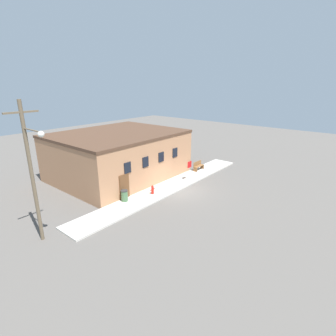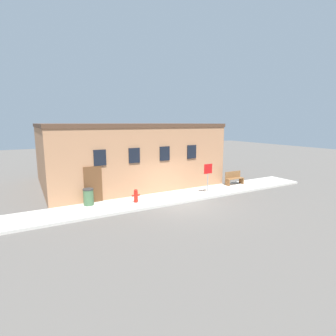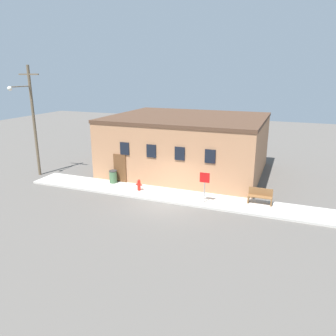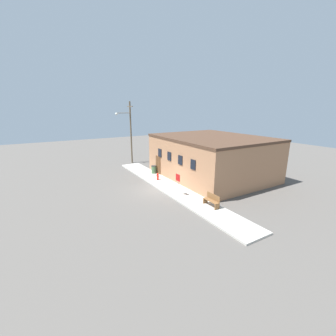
{
  "view_description": "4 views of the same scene",
  "coord_description": "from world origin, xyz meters",
  "px_view_note": "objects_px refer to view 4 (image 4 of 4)",
  "views": [
    {
      "loc": [
        -17.41,
        -12.97,
        9.21
      ],
      "look_at": [
        -0.27,
        1.18,
        1.93
      ],
      "focal_mm": 28.0,
      "sensor_mm": 36.0,
      "label": 1
    },
    {
      "loc": [
        -7.76,
        -12.26,
        4.6
      ],
      "look_at": [
        -0.27,
        1.18,
        1.93
      ],
      "focal_mm": 28.0,
      "sensor_mm": 36.0,
      "label": 2
    },
    {
      "loc": [
        7.03,
        -17.67,
        7.83
      ],
      "look_at": [
        -0.27,
        1.18,
        1.93
      ],
      "focal_mm": 35.0,
      "sensor_mm": 36.0,
      "label": 3
    },
    {
      "loc": [
        17.73,
        -9.43,
        7.57
      ],
      "look_at": [
        -0.27,
        1.18,
        1.93
      ],
      "focal_mm": 24.0,
      "sensor_mm": 36.0,
      "label": 4
    }
  ],
  "objects_px": {
    "trash_bin": "(154,169)",
    "fire_hydrant": "(158,176)",
    "stop_sign": "(178,181)",
    "bench": "(212,200)",
    "utility_pole": "(130,130)"
  },
  "relations": [
    {
      "from": "utility_pole",
      "to": "stop_sign",
      "type": "bearing_deg",
      "value": -4.5
    },
    {
      "from": "fire_hydrant",
      "to": "utility_pole",
      "type": "bearing_deg",
      "value": 176.32
    },
    {
      "from": "bench",
      "to": "trash_bin",
      "type": "xyz_separation_m",
      "value": [
        -10.37,
        0.23,
        0.0
      ]
    },
    {
      "from": "fire_hydrant",
      "to": "utility_pole",
      "type": "distance_m",
      "value": 10.05
    },
    {
      "from": "trash_bin",
      "to": "fire_hydrant",
      "type": "bearing_deg",
      "value": -17.78
    },
    {
      "from": "bench",
      "to": "trash_bin",
      "type": "distance_m",
      "value": 10.38
    },
    {
      "from": "bench",
      "to": "utility_pole",
      "type": "distance_m",
      "value": 17.55
    },
    {
      "from": "stop_sign",
      "to": "utility_pole",
      "type": "bearing_deg",
      "value": 175.5
    },
    {
      "from": "stop_sign",
      "to": "trash_bin",
      "type": "height_order",
      "value": "stop_sign"
    },
    {
      "from": "fire_hydrant",
      "to": "bench",
      "type": "height_order",
      "value": "bench"
    },
    {
      "from": "stop_sign",
      "to": "trash_bin",
      "type": "xyz_separation_m",
      "value": [
        -7.15,
        1.29,
        -0.87
      ]
    },
    {
      "from": "stop_sign",
      "to": "utility_pole",
      "type": "distance_m",
      "value": 14.25
    },
    {
      "from": "stop_sign",
      "to": "trash_bin",
      "type": "distance_m",
      "value": 7.31
    },
    {
      "from": "fire_hydrant",
      "to": "utility_pole",
      "type": "xyz_separation_m",
      "value": [
        -9.17,
        0.59,
        4.08
      ]
    },
    {
      "from": "fire_hydrant",
      "to": "trash_bin",
      "type": "distance_m",
      "value": 2.59
    }
  ]
}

